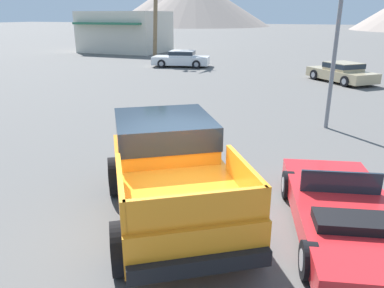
{
  "coord_description": "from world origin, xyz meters",
  "views": [
    {
      "loc": [
        2.48,
        -5.61,
        3.82
      ],
      "look_at": [
        -0.33,
        1.23,
        1.25
      ],
      "focal_mm": 35.0,
      "sensor_mm": 36.0,
      "label": 1
    }
  ],
  "objects_px": {
    "orange_pickup_truck": "(169,164)",
    "parked_car_tan": "(342,72)",
    "red_convertible_car": "(345,215)",
    "parked_car_white": "(181,59)"
  },
  "relations": [
    {
      "from": "orange_pickup_truck",
      "to": "parked_car_tan",
      "type": "bearing_deg",
      "value": 46.37
    },
    {
      "from": "red_convertible_car",
      "to": "parked_car_tan",
      "type": "distance_m",
      "value": 17.36
    },
    {
      "from": "orange_pickup_truck",
      "to": "parked_car_tan",
      "type": "distance_m",
      "value": 18.02
    },
    {
      "from": "red_convertible_car",
      "to": "orange_pickup_truck",
      "type": "bearing_deg",
      "value": 172.85
    },
    {
      "from": "orange_pickup_truck",
      "to": "parked_car_white",
      "type": "distance_m",
      "value": 22.48
    },
    {
      "from": "parked_car_tan",
      "to": "orange_pickup_truck",
      "type": "bearing_deg",
      "value": -142.7
    },
    {
      "from": "red_convertible_car",
      "to": "parked_car_white",
      "type": "bearing_deg",
      "value": 105.89
    },
    {
      "from": "orange_pickup_truck",
      "to": "red_convertible_car",
      "type": "bearing_deg",
      "value": -26.86
    },
    {
      "from": "orange_pickup_truck",
      "to": "parked_car_white",
      "type": "relative_size",
      "value": 1.1
    },
    {
      "from": "red_convertible_car",
      "to": "parked_car_white",
      "type": "xyz_separation_m",
      "value": [
        -12.16,
        20.19,
        0.23
      ]
    }
  ]
}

